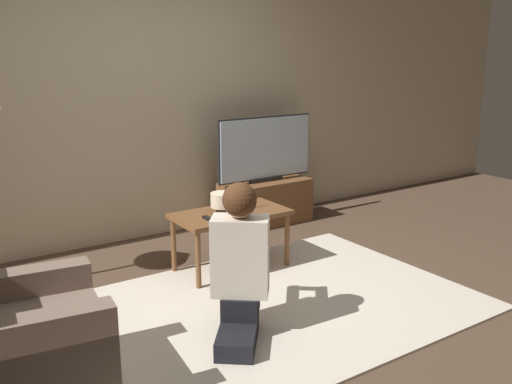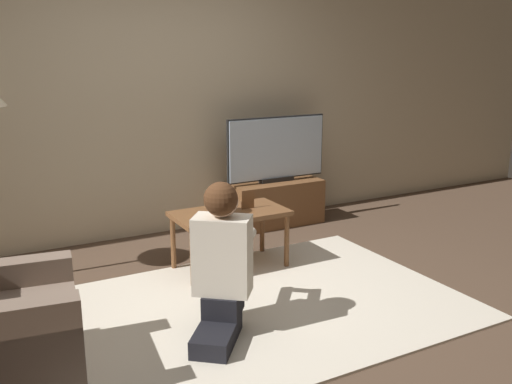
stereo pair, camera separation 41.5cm
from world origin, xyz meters
TOP-DOWN VIEW (x-y plane):
  - ground_plane at (0.00, 0.00)m, footprint 10.00×10.00m
  - wall_back at (0.00, 1.93)m, footprint 10.00×0.06m
  - rug at (0.00, 0.00)m, footprint 2.83×1.91m
  - tv_stand at (1.13, 1.59)m, footprint 0.91×0.39m
  - tv at (1.13, 1.60)m, footprint 1.06×0.08m
  - coffee_table at (0.19, 0.73)m, footprint 0.89×0.48m
  - person_kneeling at (-0.32, -0.20)m, footprint 0.69×0.77m
  - picture_frame at (0.35, 0.74)m, footprint 0.11×0.01m
  - table_lamp at (0.10, 0.71)m, footprint 0.18×0.18m
  - remote at (-0.06, 0.64)m, footprint 0.04×0.15m

SIDE VIEW (x-z plane):
  - ground_plane at x=0.00m, z-range 0.00..0.00m
  - rug at x=0.00m, z-range 0.00..0.02m
  - tv_stand at x=1.13m, z-range 0.00..0.44m
  - coffee_table at x=0.19m, z-range 0.18..0.66m
  - remote at x=-0.06m, z-range 0.48..0.50m
  - person_kneeling at x=-0.32m, z-range 0.02..0.96m
  - picture_frame at x=0.35m, z-range 0.48..0.63m
  - table_lamp at x=0.10m, z-range 0.50..0.67m
  - tv at x=1.13m, z-range 0.44..1.08m
  - wall_back at x=0.00m, z-range 0.00..2.60m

